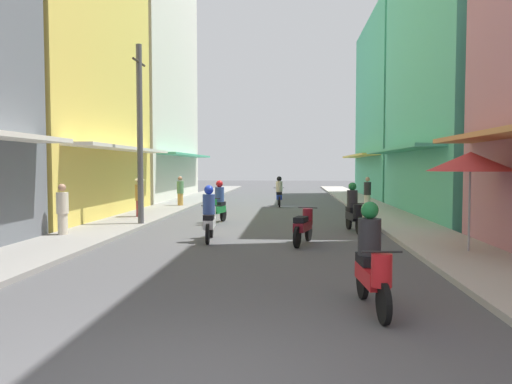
{
  "coord_description": "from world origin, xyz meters",
  "views": [
    {
      "loc": [
        1.04,
        -4.23,
        2.1
      ],
      "look_at": [
        -0.32,
        14.32,
        1.11
      ],
      "focal_mm": 33.91,
      "sensor_mm": 36.0,
      "label": 1
    }
  ],
  "objects": [
    {
      "name": "sidewalk_left",
      "position": [
        -4.99,
        17.9,
        0.06
      ],
      "size": [
        2.15,
        51.79,
        0.12
      ],
      "primitive_type": "cube",
      "color": "gray",
      "rests_on": "ground"
    },
    {
      "name": "utility_pole",
      "position": [
        -4.17,
        12.13,
        3.2
      ],
      "size": [
        0.2,
        1.2,
        6.25
      ],
      "color": "#4C4C4F",
      "rests_on": "ground"
    },
    {
      "name": "vendor_umbrella",
      "position": [
        5.19,
        7.32,
        2.21
      ],
      "size": [
        1.99,
        1.99,
        2.44
      ],
      "color": "#99999E",
      "rests_on": "ground"
    },
    {
      "name": "pedestrian_midway",
      "position": [
        4.68,
        19.17,
        0.79
      ],
      "size": [
        0.34,
        0.34,
        1.59
      ],
      "color": "beige",
      "rests_on": "ground"
    },
    {
      "name": "motorbike_red",
      "position": [
        2.22,
        2.85,
        0.7
      ],
      "size": [
        0.55,
        1.81,
        1.58
      ],
      "color": "black",
      "rests_on": "ground"
    },
    {
      "name": "building_right_far",
      "position": [
        9.06,
        28.65,
        5.89
      ],
      "size": [
        7.05,
        11.63,
        11.79
      ],
      "color": "#4CB28C",
      "rests_on": "ground"
    },
    {
      "name": "motorbike_green",
      "position": [
        -1.66,
        13.36,
        0.7
      ],
      "size": [
        0.6,
        1.79,
        1.58
      ],
      "color": "black",
      "rests_on": "ground"
    },
    {
      "name": "pedestrian_foreground",
      "position": [
        -4.92,
        14.34,
        0.96
      ],
      "size": [
        0.44,
        0.44,
        1.71
      ],
      "color": "#99333F",
      "rests_on": "ground"
    },
    {
      "name": "motorbike_white",
      "position": [
        -1.25,
        9.15,
        0.7
      ],
      "size": [
        0.55,
        1.81,
        1.58
      ],
      "color": "black",
      "rests_on": "ground"
    },
    {
      "name": "building_right_mid",
      "position": [
        9.06,
        16.75,
        6.49
      ],
      "size": [
        7.05,
        11.13,
        12.99
      ],
      "color": "#4CB28C",
      "rests_on": "ground"
    },
    {
      "name": "pedestrian_far",
      "position": [
        -5.58,
        9.27,
        0.8
      ],
      "size": [
        0.34,
        0.34,
        1.6
      ],
      "color": "beige",
      "rests_on": "ground"
    },
    {
      "name": "ground_plane",
      "position": [
        0.0,
        17.9,
        0.0
      ],
      "size": [
        96.34,
        96.34,
        0.0
      ],
      "primitive_type": "plane",
      "color": "#4C4C4F"
    },
    {
      "name": "sidewalk_right",
      "position": [
        4.99,
        17.9,
        0.06
      ],
      "size": [
        2.15,
        51.79,
        0.12
      ],
      "primitive_type": "cube",
      "color": "#ADA89E",
      "rests_on": "ground"
    },
    {
      "name": "motorbike_blue",
      "position": [
        0.4,
        20.99,
        0.7
      ],
      "size": [
        0.55,
        1.81,
        1.58
      ],
      "color": "black",
      "rests_on": "ground"
    },
    {
      "name": "building_left_far",
      "position": [
        -9.06,
        26.15,
        8.66
      ],
      "size": [
        7.05,
        11.89,
        17.33
      ],
      "color": "silver",
      "rests_on": "ground"
    },
    {
      "name": "motorbike_black",
      "position": [
        3.03,
        11.37,
        0.7
      ],
      "size": [
        0.55,
        1.81,
        1.58
      ],
      "color": "black",
      "rests_on": "ground"
    },
    {
      "name": "pedestrian_crossing",
      "position": [
        -4.57,
        19.81,
        0.79
      ],
      "size": [
        0.34,
        0.34,
        1.59
      ],
      "color": "#BF8C3F",
      "rests_on": "ground"
    },
    {
      "name": "motorbike_maroon",
      "position": [
        1.38,
        8.78,
        0.5
      ],
      "size": [
        0.69,
        1.76,
        0.96
      ],
      "color": "black",
      "rests_on": "ground"
    }
  ]
}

